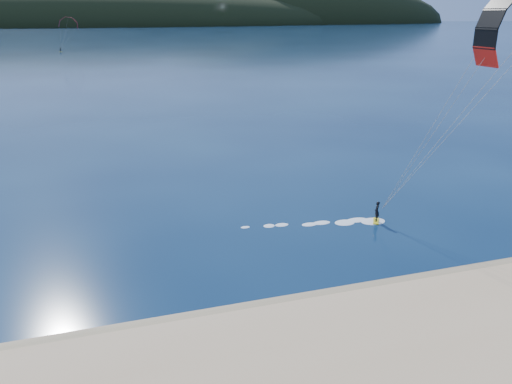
% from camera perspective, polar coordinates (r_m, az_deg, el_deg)
% --- Properties ---
extents(ground, '(1800.00, 1800.00, 0.00)m').
position_cam_1_polar(ground, '(23.87, 1.59, -20.11)').
color(ground, '#071936').
rests_on(ground, ground).
extents(wet_sand, '(220.00, 2.50, 0.10)m').
position_cam_1_polar(wet_sand, '(27.27, -1.51, -14.20)').
color(wet_sand, '#927F55').
rests_on(wet_sand, ground).
extents(headland, '(1200.00, 310.00, 140.00)m').
position_cam_1_polar(headland, '(762.73, -17.41, 17.98)').
color(headland, black).
rests_on(headland, ground).
extents(kitesurfer_near, '(19.46, 9.04, 17.00)m').
position_cam_1_polar(kitesurfer_near, '(35.19, 27.49, 14.46)').
color(kitesurfer_near, gold).
rests_on(kitesurfer_near, ground).
extents(kitesurfer_far, '(9.10, 6.41, 12.60)m').
position_cam_1_polar(kitesurfer_far, '(225.31, -20.88, 17.42)').
color(kitesurfer_far, gold).
rests_on(kitesurfer_far, ground).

